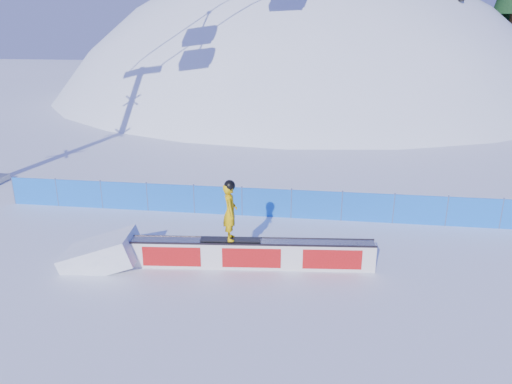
# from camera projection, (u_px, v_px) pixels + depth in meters

# --- Properties ---
(ground) EXTENTS (160.00, 160.00, 0.00)m
(ground) POSITION_uv_depth(u_px,v_px,m) (250.00, 268.00, 16.09)
(ground) COLOR white
(ground) RESTS_ON ground
(snow_hill) EXTENTS (64.00, 64.00, 64.00)m
(snow_hill) POSITION_uv_depth(u_px,v_px,m) (301.00, 239.00, 61.30)
(snow_hill) COLOR white
(snow_hill) RESTS_ON ground
(safety_fence) EXTENTS (22.05, 0.05, 1.30)m
(safety_fence) POSITION_uv_depth(u_px,v_px,m) (266.00, 203.00, 20.10)
(safety_fence) COLOR blue
(safety_fence) RESTS_ON ground
(rail_box) EXTENTS (7.87, 1.31, 0.94)m
(rail_box) POSITION_uv_depth(u_px,v_px,m) (252.00, 254.00, 16.03)
(rail_box) COLOR silver
(rail_box) RESTS_ON ground
(snow_ramp) EXTENTS (2.63, 1.79, 1.55)m
(snow_ramp) POSITION_uv_depth(u_px,v_px,m) (103.00, 264.00, 16.37)
(snow_ramp) COLOR white
(snow_ramp) RESTS_ON ground
(snowboarder) EXTENTS (1.95, 0.76, 2.01)m
(snowboarder) POSITION_uv_depth(u_px,v_px,m) (230.00, 211.00, 15.57)
(snowboarder) COLOR black
(snowboarder) RESTS_ON rail_box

